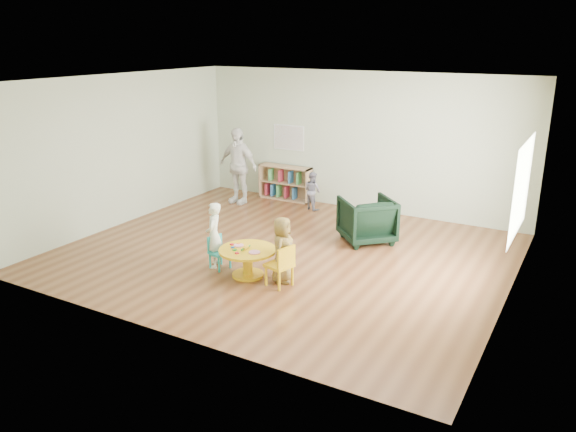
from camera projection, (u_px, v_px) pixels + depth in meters
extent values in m
plane|color=brown|center=(284.00, 253.00, 9.31)|extent=(7.00, 7.00, 0.00)
cube|color=white|center=(284.00, 84.00, 8.47)|extent=(7.00, 6.00, 0.10)
cube|color=#B3C4A8|center=(358.00, 142.00, 11.37)|extent=(7.00, 0.10, 2.80)
cube|color=#B3C4A8|center=(154.00, 223.00, 6.40)|extent=(7.00, 0.10, 2.80)
cube|color=#B3C4A8|center=(123.00, 150.00, 10.52)|extent=(0.10, 6.00, 2.80)
cube|color=#B3C4A8|center=(519.00, 201.00, 7.24)|extent=(0.10, 6.00, 2.80)
cube|color=white|center=(522.00, 188.00, 7.47)|extent=(0.02, 1.60, 1.30)
cylinder|color=gold|center=(248.00, 264.00, 8.37)|extent=(0.15, 0.15, 0.39)
cylinder|color=gold|center=(248.00, 274.00, 8.42)|extent=(0.48, 0.48, 0.04)
cylinder|color=gold|center=(247.00, 250.00, 8.31)|extent=(0.86, 0.86, 0.04)
cylinder|color=pink|center=(239.00, 245.00, 8.43)|extent=(0.15, 0.15, 0.02)
cylinder|color=pink|center=(254.00, 252.00, 8.15)|extent=(0.17, 0.17, 0.02)
cylinder|color=gold|center=(246.00, 248.00, 8.29)|extent=(0.05, 0.12, 0.04)
cylinder|color=#167F2D|center=(242.00, 250.00, 8.22)|extent=(0.02, 0.05, 0.02)
cylinder|color=#167F2D|center=(249.00, 246.00, 8.35)|extent=(0.02, 0.05, 0.02)
cube|color=red|center=(237.00, 253.00, 8.12)|extent=(0.06, 0.06, 0.02)
cube|color=orange|center=(247.00, 247.00, 8.37)|extent=(0.07, 0.07, 0.02)
cube|color=blue|center=(233.00, 247.00, 8.34)|extent=(0.07, 0.07, 0.02)
cube|color=#167F2D|center=(235.00, 250.00, 8.24)|extent=(0.05, 0.06, 0.02)
cube|color=red|center=(232.00, 244.00, 8.47)|extent=(0.06, 0.06, 0.02)
cube|color=orange|center=(238.00, 244.00, 8.48)|extent=(0.05, 0.05, 0.02)
cube|color=teal|center=(220.00, 253.00, 8.63)|extent=(0.34, 0.34, 0.04)
cube|color=teal|center=(215.00, 243.00, 8.67)|extent=(0.10, 0.27, 0.24)
cylinder|color=teal|center=(221.00, 257.00, 8.82)|extent=(0.03, 0.03, 0.24)
cylinder|color=teal|center=(210.00, 261.00, 8.67)|extent=(0.03, 0.03, 0.24)
cylinder|color=teal|center=(230.00, 261.00, 8.67)|extent=(0.03, 0.03, 0.24)
cylinder|color=teal|center=(219.00, 265.00, 8.52)|extent=(0.03, 0.03, 0.24)
cube|color=gold|center=(279.00, 265.00, 8.01)|extent=(0.41, 0.41, 0.04)
cube|color=gold|center=(286.00, 257.00, 7.87)|extent=(0.12, 0.33, 0.29)
cylinder|color=gold|center=(279.00, 281.00, 7.89)|extent=(0.04, 0.04, 0.29)
cylinder|color=gold|center=(292.00, 276.00, 8.07)|extent=(0.04, 0.04, 0.29)
cylinder|color=gold|center=(266.00, 276.00, 8.06)|extent=(0.04, 0.04, 0.29)
cylinder|color=gold|center=(279.00, 271.00, 8.24)|extent=(0.04, 0.04, 0.29)
cube|color=tan|center=(263.00, 180.00, 12.57)|extent=(0.03, 0.30, 0.75)
cube|color=tan|center=(309.00, 186.00, 12.02)|extent=(0.03, 0.30, 0.75)
cube|color=tan|center=(285.00, 199.00, 12.40)|extent=(1.20, 0.30, 0.03)
cube|color=tan|center=(285.00, 167.00, 12.18)|extent=(1.20, 0.30, 0.03)
cube|color=tan|center=(285.00, 183.00, 12.29)|extent=(1.14, 0.28, 0.03)
cube|color=tan|center=(288.00, 181.00, 12.41)|extent=(1.20, 0.02, 0.75)
cube|color=#BE3248|center=(267.00, 189.00, 12.55)|extent=(0.04, 0.18, 0.26)
cube|color=#3679BF|center=(273.00, 190.00, 12.48)|extent=(0.04, 0.18, 0.26)
cube|color=#56BB64|center=(279.00, 191.00, 12.40)|extent=(0.04, 0.18, 0.26)
cube|color=#BE3248|center=(287.00, 192.00, 12.31)|extent=(0.04, 0.18, 0.26)
cube|color=#3679BF|center=(295.00, 193.00, 12.22)|extent=(0.04, 0.18, 0.26)
cube|color=#56BB64|center=(271.00, 174.00, 12.39)|extent=(0.04, 0.18, 0.26)
cube|color=#BE3248|center=(281.00, 176.00, 12.28)|extent=(0.04, 0.18, 0.26)
cube|color=#3679BF|center=(291.00, 177.00, 12.16)|extent=(0.04, 0.18, 0.26)
cube|color=#56BB64|center=(299.00, 178.00, 12.07)|extent=(0.04, 0.18, 0.26)
cube|color=white|center=(289.00, 137.00, 12.12)|extent=(0.74, 0.01, 0.54)
cube|color=red|center=(289.00, 138.00, 12.12)|extent=(0.70, 0.00, 0.50)
imported|color=black|center=(367.00, 220.00, 9.74)|extent=(1.20, 1.20, 0.79)
imported|color=white|center=(214.00, 235.00, 8.63)|extent=(0.38, 0.44, 1.03)
imported|color=gold|center=(282.00, 250.00, 8.10)|extent=(0.43, 0.55, 0.98)
imported|color=#1B1B44|center=(312.00, 191.00, 11.57)|extent=(0.47, 0.42, 0.79)
imported|color=white|center=(238.00, 166.00, 11.93)|extent=(0.98, 0.46, 1.62)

